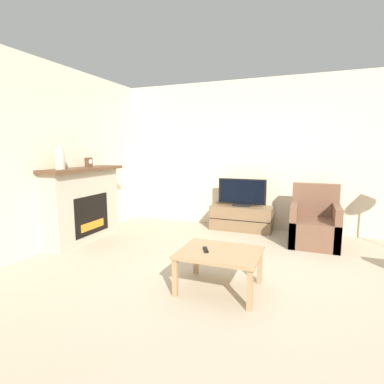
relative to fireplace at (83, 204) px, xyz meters
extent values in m
plane|color=tan|center=(2.81, -0.55, -0.60)|extent=(24.00, 24.00, 0.00)
cube|color=beige|center=(2.81, 1.80, 0.75)|extent=(12.00, 0.06, 2.70)
cube|color=beige|center=(-0.19, -0.55, 0.75)|extent=(0.06, 12.00, 2.70)
cube|color=#B7A893|center=(0.00, 0.00, -0.04)|extent=(0.32, 1.38, 1.12)
cube|color=black|center=(0.16, 0.00, -0.17)|extent=(0.01, 0.76, 0.62)
cube|color=orange|center=(0.16, 0.00, -0.34)|extent=(0.01, 0.53, 0.12)
cube|color=brown|center=(0.03, 0.00, 0.55)|extent=(0.44, 1.50, 0.05)
cylinder|color=beige|center=(0.02, -0.45, 0.72)|extent=(0.14, 0.14, 0.29)
sphere|color=beige|center=(0.02, -0.45, 0.87)|extent=(0.08, 0.08, 0.08)
cube|color=brown|center=(0.02, 0.15, 0.65)|extent=(0.07, 0.11, 0.15)
cylinder|color=white|center=(0.05, 0.15, 0.66)|extent=(0.00, 0.08, 0.08)
cube|color=brown|center=(2.24, 1.52, -0.38)|extent=(1.09, 0.43, 0.44)
cube|color=black|center=(2.24, 1.30, -0.38)|extent=(1.07, 0.01, 0.01)
cube|color=black|center=(2.24, 1.52, -0.14)|extent=(0.30, 0.18, 0.04)
cube|color=black|center=(2.24, 1.52, 0.11)|extent=(0.86, 0.03, 0.45)
cube|color=black|center=(2.24, 1.50, 0.11)|extent=(0.79, 0.01, 0.41)
cube|color=brown|center=(3.46, 1.07, -0.40)|extent=(0.70, 0.76, 0.40)
cube|color=brown|center=(3.46, 1.38, 0.06)|extent=(0.70, 0.14, 0.52)
cube|color=brown|center=(3.16, 1.07, -0.28)|extent=(0.10, 0.76, 0.63)
cube|color=brown|center=(3.76, 1.07, -0.28)|extent=(0.10, 0.76, 0.63)
cube|color=#A37F56|center=(2.51, -0.88, -0.20)|extent=(0.82, 0.68, 0.03)
cube|color=#A37F56|center=(2.14, -1.18, -0.40)|extent=(0.05, 0.05, 0.39)
cube|color=#A37F56|center=(2.89, -1.18, -0.40)|extent=(0.05, 0.05, 0.39)
cube|color=#A37F56|center=(2.14, -0.58, -0.40)|extent=(0.05, 0.05, 0.39)
cube|color=#A37F56|center=(2.89, -0.58, -0.40)|extent=(0.05, 0.05, 0.39)
cube|color=black|center=(2.37, -0.91, -0.17)|extent=(0.10, 0.15, 0.02)
camera|label=1|loc=(3.32, -3.76, 0.87)|focal=28.00mm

